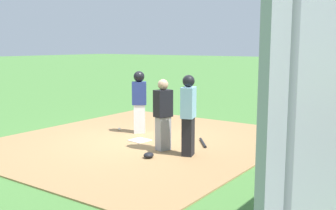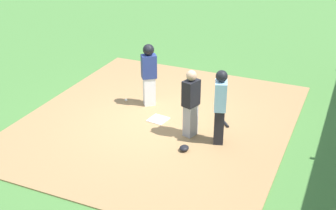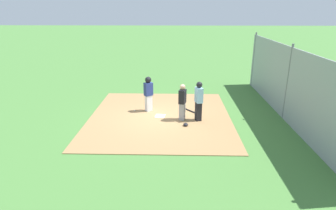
# 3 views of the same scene
# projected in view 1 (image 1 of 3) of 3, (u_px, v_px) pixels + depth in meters

# --- Properties ---
(ground_plane) EXTENTS (140.00, 140.00, 0.00)m
(ground_plane) POSITION_uv_depth(u_px,v_px,m) (140.00, 142.00, 10.11)
(ground_plane) COLOR #477A38
(dirt_infield) EXTENTS (7.20, 6.40, 0.03)m
(dirt_infield) POSITION_uv_depth(u_px,v_px,m) (140.00, 141.00, 10.11)
(dirt_infield) COLOR #9E774C
(dirt_infield) RESTS_ON ground_plane
(home_plate) EXTENTS (0.49, 0.49, 0.02)m
(home_plate) POSITION_uv_depth(u_px,v_px,m) (140.00, 140.00, 10.11)
(home_plate) COLOR white
(home_plate) RESTS_ON dirt_infield
(catcher) EXTENTS (0.44, 0.36, 1.63)m
(catcher) POSITION_uv_depth(u_px,v_px,m) (163.00, 114.00, 9.10)
(catcher) COLOR #9E9EA3
(catcher) RESTS_ON dirt_infield
(umpire) EXTENTS (0.44, 0.36, 1.76)m
(umpire) POSITION_uv_depth(u_px,v_px,m) (188.00, 113.00, 8.64)
(umpire) COLOR black
(umpire) RESTS_ON dirt_infield
(runner) EXTENTS (0.44, 0.46, 1.69)m
(runner) POSITION_uv_depth(u_px,v_px,m) (139.00, 98.00, 10.87)
(runner) COLOR silver
(runner) RESTS_ON dirt_infield
(baseball_bat) EXTENTS (0.70, 0.57, 0.06)m
(baseball_bat) POSITION_uv_depth(u_px,v_px,m) (203.00, 143.00, 9.78)
(baseball_bat) COLOR black
(baseball_bat) RESTS_ON dirt_infield
(catcher_mask) EXTENTS (0.24, 0.20, 0.12)m
(catcher_mask) POSITION_uv_depth(u_px,v_px,m) (149.00, 155.00, 8.56)
(catcher_mask) COLOR black
(catcher_mask) RESTS_ON dirt_infield
(baseball) EXTENTS (0.07, 0.07, 0.07)m
(baseball) POSITION_uv_depth(u_px,v_px,m) (119.00, 129.00, 11.34)
(baseball) COLOR white
(baseball) RESTS_ON dirt_infield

